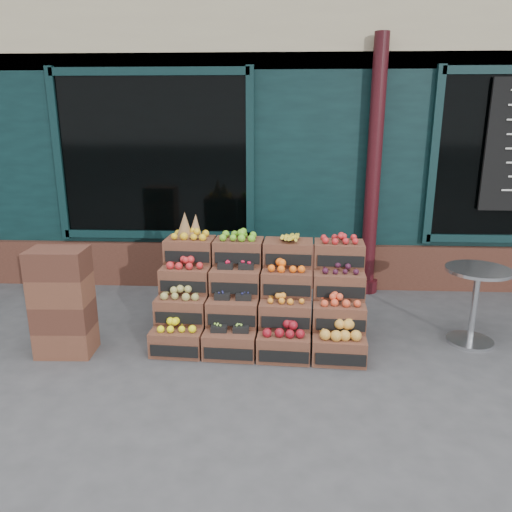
{
  "coord_description": "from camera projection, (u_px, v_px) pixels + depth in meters",
  "views": [
    {
      "loc": [
        0.06,
        -4.29,
        2.28
      ],
      "look_at": [
        -0.2,
        0.7,
        0.85
      ],
      "focal_mm": 35.0,
      "sensor_mm": 36.0,
      "label": 1
    }
  ],
  "objects": [
    {
      "name": "ground",
      "position": [
        273.0,
        362.0,
        4.75
      ],
      "size": [
        60.0,
        60.0,
        0.0
      ],
      "primitive_type": "plane",
      "color": "#3D3D3F",
      "rests_on": "ground"
    },
    {
      "name": "spare_crates",
      "position": [
        62.0,
        302.0,
        4.8
      ],
      "size": [
        0.54,
        0.39,
        1.06
      ],
      "rotation": [
        0.0,
        0.0,
        0.04
      ],
      "color": "brown",
      "rests_on": "ground"
    },
    {
      "name": "bistro_table",
      "position": [
        475.0,
        297.0,
        5.03
      ],
      "size": [
        0.64,
        0.64,
        0.8
      ],
      "rotation": [
        0.0,
        0.0,
        -0.36
      ],
      "color": "silver",
      "rests_on": "ground"
    },
    {
      "name": "crate_display",
      "position": [
        261.0,
        302.0,
        5.16
      ],
      "size": [
        2.13,
        1.12,
        1.3
      ],
      "rotation": [
        0.0,
        0.0,
        -0.06
      ],
      "color": "brown",
      "rests_on": "ground"
    },
    {
      "name": "shopkeeper",
      "position": [
        192.0,
        206.0,
        7.4
      ],
      "size": [
        0.77,
        0.58,
        1.91
      ],
      "primitive_type": "imported",
      "rotation": [
        0.0,
        0.0,
        2.96
      ],
      "color": "#1B5F23",
      "rests_on": "ground"
    },
    {
      "name": "shop_facade",
      "position": [
        280.0,
        107.0,
        9.0
      ],
      "size": [
        12.0,
        6.24,
        4.8
      ],
      "color": "black",
      "rests_on": "ground"
    }
  ]
}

